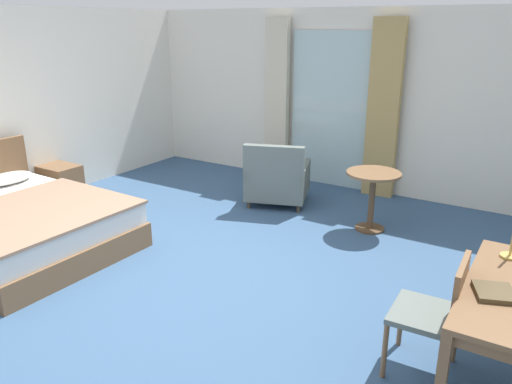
{
  "coord_description": "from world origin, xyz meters",
  "views": [
    {
      "loc": [
        2.86,
        -3.27,
        2.3
      ],
      "look_at": [
        0.61,
        0.29,
        0.87
      ],
      "focal_mm": 35.16,
      "sensor_mm": 36.0,
      "label": 1
    }
  ],
  "objects_px": {
    "writing_desk": "(509,300)",
    "round_cafe_table": "(373,188)",
    "desk_chair": "(437,310)",
    "nightstand": "(61,183)",
    "closed_book": "(494,292)",
    "bed": "(14,224)",
    "armchair_by_window": "(277,180)"
  },
  "relations": [
    {
      "from": "nightstand",
      "to": "desk_chair",
      "type": "distance_m",
      "value": 5.26
    },
    {
      "from": "writing_desk",
      "to": "closed_book",
      "type": "bearing_deg",
      "value": -117.2
    },
    {
      "from": "nightstand",
      "to": "armchair_by_window",
      "type": "height_order",
      "value": "armchair_by_window"
    },
    {
      "from": "writing_desk",
      "to": "nightstand",
      "type": "bearing_deg",
      "value": 171.3
    },
    {
      "from": "bed",
      "to": "writing_desk",
      "type": "distance_m",
      "value": 4.7
    },
    {
      "from": "writing_desk",
      "to": "closed_book",
      "type": "xyz_separation_m",
      "value": [
        -0.08,
        -0.16,
        0.11
      ]
    },
    {
      "from": "nightstand",
      "to": "writing_desk",
      "type": "relative_size",
      "value": 0.38
    },
    {
      "from": "round_cafe_table",
      "to": "desk_chair",
      "type": "bearing_deg",
      "value": -60.69
    },
    {
      "from": "closed_book",
      "to": "armchair_by_window",
      "type": "xyz_separation_m",
      "value": [
        -2.93,
        2.44,
        -0.42
      ]
    },
    {
      "from": "nightstand",
      "to": "closed_book",
      "type": "relative_size",
      "value": 2.14
    },
    {
      "from": "closed_book",
      "to": "round_cafe_table",
      "type": "height_order",
      "value": "closed_book"
    },
    {
      "from": "bed",
      "to": "round_cafe_table",
      "type": "distance_m",
      "value": 3.94
    },
    {
      "from": "writing_desk",
      "to": "round_cafe_table",
      "type": "height_order",
      "value": "writing_desk"
    },
    {
      "from": "bed",
      "to": "round_cafe_table",
      "type": "relative_size",
      "value": 3.28
    },
    {
      "from": "bed",
      "to": "closed_book",
      "type": "distance_m",
      "value": 4.62
    },
    {
      "from": "round_cafe_table",
      "to": "closed_book",
      "type": "bearing_deg",
      "value": -55.24
    },
    {
      "from": "bed",
      "to": "writing_desk",
      "type": "bearing_deg",
      "value": 5.09
    },
    {
      "from": "bed",
      "to": "nightstand",
      "type": "height_order",
      "value": "bed"
    },
    {
      "from": "nightstand",
      "to": "desk_chair",
      "type": "height_order",
      "value": "desk_chair"
    },
    {
      "from": "nightstand",
      "to": "armchair_by_window",
      "type": "xyz_separation_m",
      "value": [
        2.56,
        1.44,
        0.09
      ]
    },
    {
      "from": "nightstand",
      "to": "closed_book",
      "type": "height_order",
      "value": "closed_book"
    },
    {
      "from": "writing_desk",
      "to": "bed",
      "type": "bearing_deg",
      "value": -174.91
    },
    {
      "from": "nightstand",
      "to": "closed_book",
      "type": "bearing_deg",
      "value": -10.41
    },
    {
      "from": "writing_desk",
      "to": "round_cafe_table",
      "type": "bearing_deg",
      "value": 128.1
    },
    {
      "from": "armchair_by_window",
      "to": "round_cafe_table",
      "type": "distance_m",
      "value": 1.39
    },
    {
      "from": "round_cafe_table",
      "to": "bed",
      "type": "bearing_deg",
      "value": -140.39
    },
    {
      "from": "armchair_by_window",
      "to": "desk_chair",
      "type": "bearing_deg",
      "value": -42.7
    },
    {
      "from": "nightstand",
      "to": "desk_chair",
      "type": "bearing_deg",
      "value": -10.64
    },
    {
      "from": "closed_book",
      "to": "armchair_by_window",
      "type": "bearing_deg",
      "value": 119.12
    },
    {
      "from": "desk_chair",
      "to": "round_cafe_table",
      "type": "distance_m",
      "value": 2.53
    },
    {
      "from": "desk_chair",
      "to": "armchair_by_window",
      "type": "xyz_separation_m",
      "value": [
        -2.61,
        2.41,
        -0.17
      ]
    },
    {
      "from": "nightstand",
      "to": "closed_book",
      "type": "distance_m",
      "value": 5.6
    }
  ]
}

